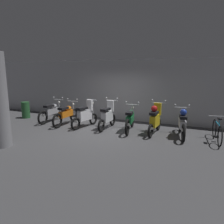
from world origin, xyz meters
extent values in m
plane|color=#424244|center=(0.00, 0.00, 0.00)|extent=(80.00, 80.00, 0.00)
cube|color=#ADADB2|center=(0.00, 2.45, 1.49)|extent=(16.00, 0.30, 2.99)
torus|color=black|center=(-3.02, 1.23, 0.33)|extent=(0.10, 0.65, 0.65)
torus|color=black|center=(-3.00, -0.07, 0.33)|extent=(0.10, 0.65, 0.65)
cube|color=#9EA0A8|center=(-3.01, 0.58, 0.52)|extent=(0.24, 0.84, 0.28)
ellipsoid|color=#9EA0A8|center=(-3.01, 0.74, 0.73)|extent=(0.27, 0.45, 0.22)
cube|color=black|center=(-3.01, 0.40, 0.80)|extent=(0.25, 0.53, 0.10)
cylinder|color=#B7BABF|center=(-3.02, 1.13, 1.02)|extent=(0.56, 0.05, 0.04)
sphere|color=#B7BABF|center=(-3.28, 1.12, 1.12)|extent=(0.07, 0.07, 0.07)
sphere|color=#B7BABF|center=(-2.76, 1.13, 1.12)|extent=(0.07, 0.07, 0.07)
cylinder|color=#B7BABF|center=(-3.02, 1.18, 0.65)|extent=(0.06, 0.16, 0.65)
sphere|color=silver|center=(-3.02, 1.18, 0.87)|extent=(0.12, 0.12, 0.12)
cube|color=white|center=(-3.00, -0.04, 0.43)|extent=(0.16, 0.02, 0.10)
torus|color=black|center=(-2.01, 1.00, 0.33)|extent=(0.10, 0.65, 0.65)
torus|color=black|center=(-2.00, -0.30, 0.33)|extent=(0.10, 0.65, 0.65)
cube|color=orange|center=(-2.01, 0.35, 0.52)|extent=(0.23, 0.83, 0.28)
ellipsoid|color=orange|center=(-2.01, 0.50, 0.73)|extent=(0.27, 0.44, 0.22)
cube|color=black|center=(-2.00, 0.16, 0.80)|extent=(0.25, 0.52, 0.10)
cylinder|color=#B7BABF|center=(-2.01, 0.89, 1.02)|extent=(0.56, 0.04, 0.04)
sphere|color=#B7BABF|center=(-2.27, 0.89, 1.12)|extent=(0.07, 0.07, 0.07)
sphere|color=#B7BABF|center=(-1.75, 0.90, 1.12)|extent=(0.07, 0.07, 0.07)
cylinder|color=#B7BABF|center=(-2.01, 0.94, 0.65)|extent=(0.06, 0.16, 0.65)
sphere|color=silver|center=(-2.01, 0.94, 0.87)|extent=(0.12, 0.12, 0.12)
cube|color=white|center=(-2.00, -0.28, 0.43)|extent=(0.16, 0.01, 0.10)
torus|color=black|center=(-0.89, 0.88, 0.27)|extent=(0.19, 0.54, 0.53)
torus|color=black|center=(-1.11, -0.25, 0.27)|extent=(0.19, 0.54, 0.53)
cube|color=silver|center=(-1.00, 0.32, 0.54)|extent=(0.35, 0.76, 0.44)
cube|color=silver|center=(-0.94, 0.66, 0.94)|extent=(0.30, 0.17, 0.48)
cube|color=black|center=(-1.03, 0.16, 0.85)|extent=(0.33, 0.56, 0.10)
cylinder|color=#B7BABF|center=(-0.91, 0.79, 1.16)|extent=(0.56, 0.14, 0.04)
cylinder|color=#B7BABF|center=(-0.90, 0.84, 0.69)|extent=(0.08, 0.16, 0.85)
sphere|color=silver|center=(-0.90, 0.84, 1.01)|extent=(0.12, 0.12, 0.12)
cube|color=white|center=(-1.11, -0.22, 0.36)|extent=(0.16, 0.04, 0.10)
torus|color=black|center=(0.00, 1.05, 0.27)|extent=(0.09, 0.53, 0.53)
torus|color=black|center=(0.00, -0.10, 0.27)|extent=(0.09, 0.53, 0.53)
cube|color=silver|center=(0.00, 0.47, 0.54)|extent=(0.22, 0.74, 0.44)
cube|color=silver|center=(0.00, 0.82, 0.94)|extent=(0.28, 0.12, 0.48)
cube|color=black|center=(0.00, 0.31, 0.85)|extent=(0.24, 0.52, 0.10)
cylinder|color=#B7BABF|center=(0.00, 0.96, 1.16)|extent=(0.56, 0.04, 0.04)
sphere|color=#B7BABF|center=(-0.26, 0.95, 1.26)|extent=(0.07, 0.07, 0.07)
sphere|color=#B7BABF|center=(0.26, 0.96, 1.26)|extent=(0.07, 0.07, 0.07)
cylinder|color=#B7BABF|center=(0.00, 1.00, 0.69)|extent=(0.06, 0.15, 0.85)
sphere|color=silver|center=(0.00, 1.00, 1.01)|extent=(0.12, 0.12, 0.12)
cube|color=white|center=(0.00, -0.08, 0.36)|extent=(0.16, 0.01, 0.10)
torus|color=black|center=(0.89, 1.16, 0.33)|extent=(0.20, 0.66, 0.65)
torus|color=black|center=(1.11, -0.12, 0.33)|extent=(0.20, 0.66, 0.65)
cube|color=#197238|center=(1.00, 0.52, 0.52)|extent=(0.36, 0.86, 0.28)
ellipsoid|color=#197238|center=(0.98, 0.67, 0.73)|extent=(0.33, 0.48, 0.22)
cube|color=black|center=(1.03, 0.34, 0.80)|extent=(0.32, 0.55, 0.10)
cylinder|color=#B7BABF|center=(0.91, 1.05, 1.02)|extent=(0.56, 0.13, 0.04)
sphere|color=#B7BABF|center=(0.66, 1.01, 1.12)|extent=(0.07, 0.07, 0.07)
sphere|color=#B7BABF|center=(1.17, 1.10, 1.12)|extent=(0.07, 0.07, 0.07)
cylinder|color=#B7BABF|center=(0.90, 1.11, 0.65)|extent=(0.08, 0.17, 0.65)
sphere|color=silver|center=(0.90, 1.11, 0.87)|extent=(0.12, 0.12, 0.12)
cube|color=white|center=(1.11, -0.10, 0.43)|extent=(0.16, 0.04, 0.10)
torus|color=black|center=(2.04, 1.10, 0.27)|extent=(0.12, 0.53, 0.53)
torus|color=black|center=(1.98, -0.04, 0.27)|extent=(0.12, 0.53, 0.53)
cube|color=gold|center=(2.01, 0.53, 0.54)|extent=(0.26, 0.75, 0.44)
cube|color=gold|center=(2.02, 0.87, 0.94)|extent=(0.29, 0.13, 0.48)
cube|color=black|center=(2.00, 0.37, 0.85)|extent=(0.27, 0.53, 0.10)
cylinder|color=#B7BABF|center=(2.03, 1.01, 1.16)|extent=(0.56, 0.06, 0.04)
sphere|color=#B7BABF|center=(1.77, 1.03, 1.26)|extent=(0.07, 0.07, 0.07)
sphere|color=#B7BABF|center=(2.29, 1.00, 1.26)|extent=(0.07, 0.07, 0.07)
cylinder|color=#B7BABF|center=(2.03, 1.06, 0.69)|extent=(0.06, 0.15, 0.85)
sphere|color=silver|center=(2.03, 1.06, 1.01)|extent=(0.12, 0.12, 0.12)
cube|color=white|center=(1.98, -0.02, 0.36)|extent=(0.16, 0.02, 0.10)
sphere|color=red|center=(2.00, 0.37, 1.02)|extent=(0.24, 0.24, 0.24)
torus|color=black|center=(2.90, 1.22, 0.33)|extent=(0.20, 0.66, 0.65)
torus|color=black|center=(3.12, -0.07, 0.33)|extent=(0.20, 0.66, 0.65)
cube|color=silver|center=(3.01, 0.57, 0.52)|extent=(0.36, 0.86, 0.28)
ellipsoid|color=silver|center=(2.98, 0.73, 0.73)|extent=(0.33, 0.48, 0.22)
cube|color=black|center=(3.04, 0.40, 0.80)|extent=(0.32, 0.55, 0.10)
cylinder|color=#B7BABF|center=(2.92, 1.11, 1.02)|extent=(0.56, 0.13, 0.04)
sphere|color=#B7BABF|center=(2.66, 1.07, 1.12)|extent=(0.07, 0.07, 0.07)
sphere|color=#B7BABF|center=(3.17, 1.16, 1.12)|extent=(0.07, 0.07, 0.07)
cylinder|color=#B7BABF|center=(2.91, 1.16, 0.65)|extent=(0.08, 0.17, 0.65)
sphere|color=silver|center=(2.91, 1.16, 0.87)|extent=(0.12, 0.12, 0.12)
cube|color=white|center=(3.11, -0.04, 0.43)|extent=(0.16, 0.04, 0.10)
sphere|color=#1E389E|center=(3.04, 0.40, 0.97)|extent=(0.24, 0.24, 0.24)
torus|color=black|center=(4.11, 1.02, 0.34)|extent=(0.12, 0.68, 0.68)
torus|color=black|center=(4.23, -0.03, 0.34)|extent=(0.12, 0.68, 0.68)
cylinder|color=teal|center=(4.17, 0.50, 0.64)|extent=(0.11, 0.68, 0.04)
cylinder|color=teal|center=(4.20, 0.29, 0.74)|extent=(0.03, 0.03, 0.22)
cube|color=black|center=(4.20, 0.29, 0.86)|extent=(0.12, 0.23, 0.05)
cylinder|color=#B7BABF|center=(4.13, 0.89, 0.82)|extent=(0.50, 0.08, 0.03)
cylinder|color=black|center=(4.18, 0.44, 0.19)|extent=(0.13, 0.11, 0.10)
cylinder|color=#26592D|center=(-4.80, 0.69, 0.42)|extent=(0.41, 0.41, 0.85)
camera|label=1|loc=(3.60, -7.27, 2.37)|focal=33.21mm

